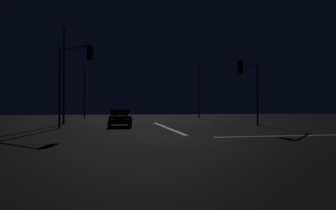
{
  "coord_description": "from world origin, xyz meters",
  "views": [
    {
      "loc": [
        -3.93,
        -14.28,
        1.61
      ],
      "look_at": [
        0.84,
        12.06,
        2.0
      ],
      "focal_mm": 28.39,
      "sensor_mm": 36.0,
      "label": 1
    }
  ],
  "objects_px": {
    "sedan_gray": "(123,116)",
    "sedan_blue": "(121,115)",
    "streetlamp_left_far": "(85,88)",
    "sedan_black": "(120,118)",
    "traffic_signal_ne": "(250,81)",
    "traffic_signal_nw": "(71,71)",
    "streetlamp_right_far": "(199,87)",
    "streetlamp_left_near": "(64,68)"
  },
  "relations": [
    {
      "from": "sedan_blue",
      "to": "sedan_black",
      "type": "bearing_deg",
      "value": -90.89
    },
    {
      "from": "traffic_signal_ne",
      "to": "sedan_black",
      "type": "bearing_deg",
      "value": 165.77
    },
    {
      "from": "sedan_gray",
      "to": "traffic_signal_ne",
      "type": "xyz_separation_m",
      "value": [
        10.99,
        -9.55,
        3.26
      ]
    },
    {
      "from": "sedan_black",
      "to": "streetlamp_left_far",
      "type": "relative_size",
      "value": 0.51
    },
    {
      "from": "sedan_blue",
      "to": "streetlamp_left_near",
      "type": "bearing_deg",
      "value": -124.15
    },
    {
      "from": "sedan_blue",
      "to": "streetlamp_left_far",
      "type": "bearing_deg",
      "value": 128.0
    },
    {
      "from": "sedan_black",
      "to": "streetlamp_right_far",
      "type": "height_order",
      "value": "streetlamp_right_far"
    },
    {
      "from": "sedan_black",
      "to": "sedan_gray",
      "type": "height_order",
      "value": "same"
    },
    {
      "from": "traffic_signal_nw",
      "to": "streetlamp_left_near",
      "type": "height_order",
      "value": "streetlamp_left_near"
    },
    {
      "from": "sedan_blue",
      "to": "traffic_signal_nw",
      "type": "height_order",
      "value": "traffic_signal_nw"
    },
    {
      "from": "sedan_blue",
      "to": "sedan_gray",
      "type": "bearing_deg",
      "value": -88.55
    },
    {
      "from": "sedan_gray",
      "to": "streetlamp_left_far",
      "type": "relative_size",
      "value": 0.51
    },
    {
      "from": "sedan_black",
      "to": "streetlamp_right_far",
      "type": "xyz_separation_m",
      "value": [
        13.5,
        19.81,
        4.68
      ]
    },
    {
      "from": "sedan_black",
      "to": "streetlamp_right_far",
      "type": "distance_m",
      "value": 24.43
    },
    {
      "from": "sedan_gray",
      "to": "traffic_signal_ne",
      "type": "relative_size",
      "value": 0.74
    },
    {
      "from": "sedan_black",
      "to": "sedan_gray",
      "type": "distance_m",
      "value": 6.69
    },
    {
      "from": "streetlamp_right_far",
      "to": "sedan_gray",
      "type": "bearing_deg",
      "value": -135.08
    },
    {
      "from": "streetlamp_right_far",
      "to": "sedan_black",
      "type": "bearing_deg",
      "value": -124.28
    },
    {
      "from": "traffic_signal_ne",
      "to": "traffic_signal_nw",
      "type": "xyz_separation_m",
      "value": [
        -15.11,
        0.36,
        0.52
      ]
    },
    {
      "from": "streetlamp_left_far",
      "to": "streetlamp_left_near",
      "type": "distance_m",
      "value": 16.02
    },
    {
      "from": "sedan_black",
      "to": "traffic_signal_nw",
      "type": "bearing_deg",
      "value": -146.48
    },
    {
      "from": "sedan_gray",
      "to": "traffic_signal_nw",
      "type": "distance_m",
      "value": 10.76
    },
    {
      "from": "streetlamp_left_far",
      "to": "streetlamp_left_near",
      "type": "height_order",
      "value": "streetlamp_left_near"
    },
    {
      "from": "sedan_gray",
      "to": "traffic_signal_nw",
      "type": "relative_size",
      "value": 0.65
    },
    {
      "from": "traffic_signal_ne",
      "to": "streetlamp_left_far",
      "type": "xyz_separation_m",
      "value": [
        -16.94,
        22.68,
        0.83
      ]
    },
    {
      "from": "sedan_gray",
      "to": "sedan_blue",
      "type": "height_order",
      "value": "same"
    },
    {
      "from": "streetlamp_left_far",
      "to": "sedan_black",
      "type": "bearing_deg",
      "value": -74.17
    },
    {
      "from": "traffic_signal_nw",
      "to": "streetlamp_left_near",
      "type": "distance_m",
      "value": 6.69
    },
    {
      "from": "traffic_signal_nw",
      "to": "streetlamp_right_far",
      "type": "distance_m",
      "value": 28.26
    },
    {
      "from": "sedan_blue",
      "to": "traffic_signal_ne",
      "type": "height_order",
      "value": "traffic_signal_ne"
    },
    {
      "from": "sedan_black",
      "to": "streetlamp_left_far",
      "type": "distance_m",
      "value": 21.0
    },
    {
      "from": "sedan_blue",
      "to": "streetlamp_right_far",
      "type": "relative_size",
      "value": 0.45
    },
    {
      "from": "streetlamp_left_near",
      "to": "traffic_signal_nw",
      "type": "bearing_deg",
      "value": -73.91
    },
    {
      "from": "sedan_gray",
      "to": "sedan_blue",
      "type": "xyz_separation_m",
      "value": [
        -0.14,
        5.7,
        0.0
      ]
    },
    {
      "from": "sedan_gray",
      "to": "streetlamp_right_far",
      "type": "xyz_separation_m",
      "value": [
        13.17,
        13.13,
        4.68
      ]
    },
    {
      "from": "traffic_signal_ne",
      "to": "streetlamp_left_near",
      "type": "distance_m",
      "value": 18.29
    },
    {
      "from": "traffic_signal_nw",
      "to": "streetlamp_left_near",
      "type": "relative_size",
      "value": 0.66
    },
    {
      "from": "sedan_black",
      "to": "traffic_signal_nw",
      "type": "xyz_separation_m",
      "value": [
        -3.79,
        -2.51,
        3.78
      ]
    },
    {
      "from": "traffic_signal_nw",
      "to": "streetlamp_left_far",
      "type": "distance_m",
      "value": 22.4
    },
    {
      "from": "streetlamp_left_far",
      "to": "streetlamp_right_far",
      "type": "relative_size",
      "value": 0.88
    },
    {
      "from": "sedan_gray",
      "to": "traffic_signal_ne",
      "type": "distance_m",
      "value": 14.92
    },
    {
      "from": "streetlamp_right_far",
      "to": "streetlamp_left_near",
      "type": "height_order",
      "value": "streetlamp_left_near"
    }
  ]
}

